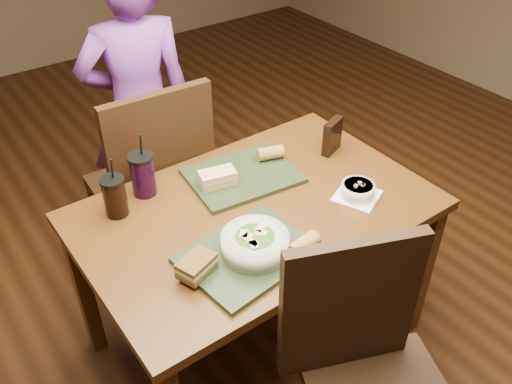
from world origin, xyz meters
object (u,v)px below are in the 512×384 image
(cup_cola, at_px, (115,196))
(tray_far, at_px, (242,176))
(sandwich_far, at_px, (217,178))
(diner, at_px, (140,110))
(sandwich_near, at_px, (196,266))
(dining_table, at_px, (256,225))
(baguette_far, at_px, (270,153))
(chip_bag, at_px, (332,136))
(tray_near, at_px, (248,255))
(chair_far, at_px, (155,181))
(chair_near, at_px, (367,367))
(salad_bowl, at_px, (255,243))
(baguette_near, at_px, (304,245))
(cup_berry, at_px, (143,174))
(soup_bowl, at_px, (358,190))

(cup_cola, bearing_deg, tray_far, -9.40)
(tray_far, relative_size, sandwich_far, 2.73)
(diner, xyz_separation_m, sandwich_near, (-0.35, -1.12, 0.05))
(dining_table, distance_m, baguette_far, 0.34)
(sandwich_near, relative_size, chip_bag, 0.94)
(dining_table, relative_size, sandwich_near, 9.29)
(tray_near, bearing_deg, chair_far, 87.37)
(chair_near, relative_size, sandwich_near, 7.22)
(sandwich_far, xyz_separation_m, chip_bag, (0.54, -0.07, 0.03))
(salad_bowl, bearing_deg, sandwich_near, 171.83)
(dining_table, relative_size, cup_cola, 5.41)
(tray_near, relative_size, salad_bowl, 1.85)
(baguette_near, height_order, cup_cola, cup_cola)
(diner, bearing_deg, cup_berry, 78.34)
(dining_table, height_order, chair_far, chair_far)
(dining_table, distance_m, diner, 0.95)
(chair_far, bearing_deg, tray_near, -92.63)
(dining_table, distance_m, chair_far, 0.59)
(dining_table, relative_size, soup_bowl, 6.27)
(baguette_near, relative_size, cup_cola, 0.47)
(tray_far, bearing_deg, dining_table, -110.21)
(chair_far, distance_m, chip_bag, 0.81)
(tray_near, distance_m, cup_cola, 0.54)
(chair_far, relative_size, tray_far, 2.55)
(soup_bowl, distance_m, sandwich_far, 0.54)
(tray_near, relative_size, sandwich_near, 3.00)
(sandwich_near, bearing_deg, tray_near, -6.99)
(chair_near, distance_m, baguette_near, 0.43)
(chair_near, height_order, baguette_near, chair_near)
(sandwich_far, bearing_deg, soup_bowl, -42.19)
(diner, bearing_deg, chair_far, 83.15)
(soup_bowl, distance_m, baguette_far, 0.40)
(sandwich_far, xyz_separation_m, cup_berry, (-0.25, 0.14, 0.04))
(cup_berry, bearing_deg, tray_far, -20.82)
(chair_near, height_order, salad_bowl, chair_near)
(soup_bowl, bearing_deg, baguette_near, -161.19)
(tray_near, xyz_separation_m, tray_far, (0.25, 0.39, 0.00))
(salad_bowl, bearing_deg, baguette_far, 47.51)
(dining_table, height_order, cup_berry, cup_berry)
(baguette_far, bearing_deg, chair_far, 135.28)
(chair_far, bearing_deg, dining_table, -76.05)
(dining_table, xyz_separation_m, cup_berry, (-0.29, 0.32, 0.18))
(chair_near, distance_m, diner, 1.62)
(soup_bowl, height_order, cup_berry, cup_berry)
(tray_far, relative_size, baguette_far, 3.93)
(cup_berry, height_order, chip_bag, cup_berry)
(diner, relative_size, sandwich_far, 9.71)
(chair_near, distance_m, chair_far, 1.24)
(chair_far, bearing_deg, cup_cola, -133.66)
(sandwich_far, bearing_deg, salad_bowl, -105.19)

